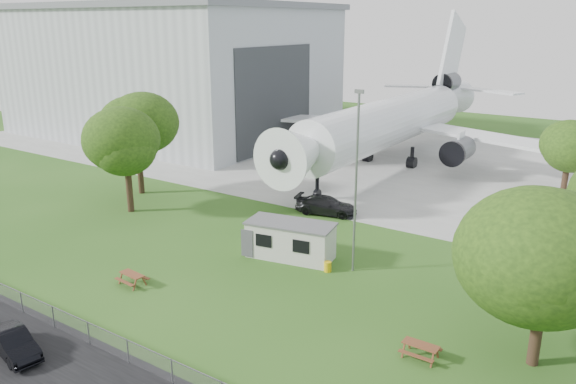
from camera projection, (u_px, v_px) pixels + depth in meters
The scene contains 17 objects.
ground at pixel (200, 274), 37.31m from camera, with size 160.00×160.00×0.00m, color #426F27.
asphalt_strip at pixel (16, 371), 26.97m from camera, with size 120.00×8.00×0.02m, color black.
concrete_apron at pixel (415, 161), 67.53m from camera, with size 120.00×46.00×0.03m, color #B7B7B2.
hangar at pixel (171, 69), 83.41m from camera, with size 43.00×31.00×18.55m.
airliner at pixel (394, 119), 65.36m from camera, with size 46.36×47.73×17.69m.
site_cabin at pixel (291, 240), 39.64m from camera, with size 6.95×3.81×2.62m.
picnic_west at pixel (133, 285), 35.86m from camera, with size 1.80×1.50×0.76m, color brown, non-canonical shape.
picnic_east at pixel (420, 358), 28.06m from camera, with size 1.80×1.50×0.76m, color brown, non-canonical shape.
fence at pixel (78, 338), 29.76m from camera, with size 58.00×0.04×1.30m, color gray.
lamp_mast at pixel (356, 185), 36.14m from camera, with size 0.16×0.16×12.00m, color slate.
tree_west_big at pixel (137, 125), 53.14m from camera, with size 7.20×7.20×10.35m.
tree_west_small at pixel (126, 144), 48.01m from camera, with size 6.78×6.78×9.47m.
tree_east_front at pixel (547, 258), 25.94m from camera, with size 8.00×8.00×9.61m.
tree_far_apron at pixel (569, 150), 51.93m from camera, with size 5.43×5.43×7.49m.
car_centre_sedan at pixel (14, 343), 28.09m from camera, with size 1.40×4.01×1.32m, color black.
car_ne_hatch at pixel (574, 270), 36.19m from camera, with size 1.73×4.31×1.47m, color maroon.
car_apron_van at pixel (326, 205), 48.81m from camera, with size 2.19×5.39×1.56m, color black.
Camera 1 is at (23.86, -25.07, 16.09)m, focal length 35.00 mm.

